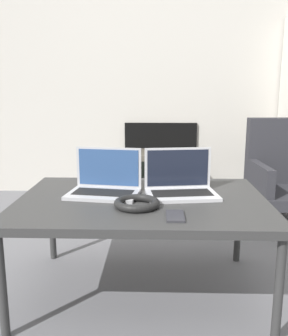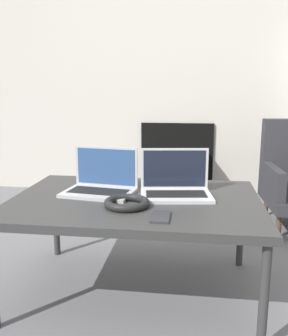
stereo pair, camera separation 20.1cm
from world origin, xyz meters
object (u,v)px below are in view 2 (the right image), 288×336
(laptop_right, at_px, (175,185))
(headphones, at_px, (127,203))
(phone, at_px, (161,217))
(laptop_left, at_px, (101,183))
(tv, at_px, (175,176))

(laptop_right, xyz_separation_m, headphones, (-0.20, -0.21, -0.03))
(headphones, bearing_deg, phone, -38.45)
(laptop_left, height_order, laptop_right, same)
(laptop_right, xyz_separation_m, tv, (-0.07, 1.51, -0.31))
(laptop_right, relative_size, phone, 2.65)
(headphones, relative_size, phone, 1.48)
(laptop_left, xyz_separation_m, tv, (0.29, 1.51, -0.31))
(phone, xyz_separation_m, tv, (-0.03, 1.84, -0.27))
(tv, bearing_deg, laptop_right, -87.27)
(headphones, bearing_deg, laptop_right, 45.89)
(laptop_left, bearing_deg, headphones, -43.23)
(laptop_right, bearing_deg, laptop_left, 172.13)
(phone, bearing_deg, headphones, 141.55)
(laptop_left, bearing_deg, tv, 87.31)
(laptop_left, height_order, tv, laptop_left)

